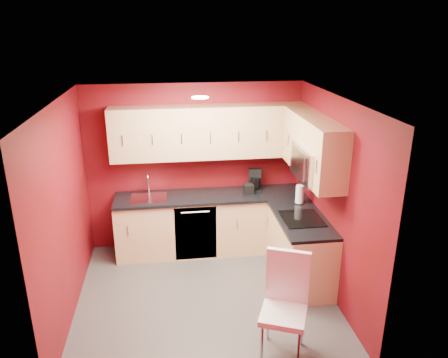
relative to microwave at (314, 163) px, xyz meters
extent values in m
plane|color=#44413F|center=(-1.39, -0.20, -1.66)|extent=(3.20, 3.20, 0.00)
plane|color=white|center=(-1.39, -0.20, 0.84)|extent=(3.20, 3.20, 0.00)
plane|color=maroon|center=(-1.39, 1.30, -0.41)|extent=(3.20, 0.00, 3.20)
plane|color=maroon|center=(-1.39, -1.70, -0.41)|extent=(3.20, 0.00, 3.20)
plane|color=maroon|center=(-2.99, -0.20, -0.41)|extent=(0.00, 3.00, 3.00)
plane|color=maroon|center=(0.21, -0.20, -0.41)|extent=(0.00, 3.00, 3.00)
cube|color=#E9C185|center=(-1.19, 1.00, -1.22)|extent=(2.80, 0.60, 0.87)
cube|color=#E9C185|center=(-0.09, 0.05, -1.22)|extent=(0.60, 1.30, 0.87)
cube|color=black|center=(-1.19, 0.99, -0.77)|extent=(2.80, 0.63, 0.04)
cube|color=black|center=(-0.11, 0.04, -0.77)|extent=(0.63, 1.27, 0.04)
cube|color=tan|center=(-1.19, 1.13, 0.17)|extent=(2.80, 0.35, 0.75)
cube|color=tan|center=(0.03, 0.67, 0.17)|extent=(0.35, 0.57, 0.75)
cube|color=tan|center=(0.03, -0.49, 0.17)|extent=(0.35, 0.22, 0.75)
cube|color=tan|center=(0.03, 0.00, 0.38)|extent=(0.35, 0.76, 0.33)
cube|color=silver|center=(0.01, 0.00, 0.00)|extent=(0.40, 0.76, 0.42)
cube|color=black|center=(-0.18, 0.00, 0.00)|extent=(0.02, 0.62, 0.33)
cylinder|color=silver|center=(-0.20, -0.23, 0.00)|extent=(0.02, 0.02, 0.29)
cube|color=black|center=(-0.11, 0.00, -0.74)|extent=(0.50, 0.55, 0.01)
cube|color=silver|center=(-2.09, 0.98, -0.75)|extent=(0.52, 0.42, 0.02)
cylinder|color=silver|center=(-2.09, 1.18, -0.62)|extent=(0.02, 0.02, 0.26)
torus|color=silver|center=(-2.09, 1.11, -0.49)|extent=(0.02, 0.16, 0.16)
cylinder|color=silver|center=(-2.09, 1.04, -0.55)|extent=(0.02, 0.02, 0.12)
cube|color=black|center=(-1.44, 0.71, -1.22)|extent=(0.60, 0.02, 0.82)
cylinder|color=white|center=(-1.39, 0.10, 0.82)|extent=(0.20, 0.20, 0.01)
camera|label=1|loc=(-1.80, -4.94, 1.65)|focal=35.00mm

